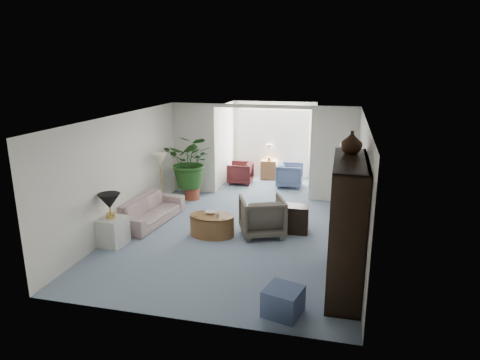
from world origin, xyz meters
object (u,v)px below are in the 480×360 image
(cabinet_urn, at_px, (352,142))
(plant_pot, at_px, (192,193))
(floor_lamp, at_px, (160,159))
(ottoman, at_px, (283,301))
(framed_picture, at_px, (362,167))
(coffee_table, at_px, (212,225))
(coffee_cup, at_px, (217,216))
(side_table_dark, at_px, (297,219))
(sunroom_chair_maroon, at_px, (240,173))
(coffee_bowl, at_px, (211,212))
(entertainment_cabinet, at_px, (347,226))
(sofa, at_px, (150,210))
(wingback_chair, at_px, (262,216))
(sunroom_table, at_px, (269,170))
(table_lamp, at_px, (109,201))
(end_table, at_px, (112,231))
(sunroom_chair_blue, at_px, (290,175))

(cabinet_urn, relative_size, plant_pot, 0.91)
(floor_lamp, relative_size, ottoman, 0.71)
(framed_picture, distance_m, plant_pot, 5.10)
(coffee_table, xyz_separation_m, coffee_cup, (0.15, -0.10, 0.27))
(side_table_dark, height_order, sunroom_chair_maroon, sunroom_chair_maroon)
(coffee_bowl, xyz_separation_m, coffee_cup, (0.20, -0.20, 0.01))
(framed_picture, relative_size, entertainment_cabinet, 0.24)
(sofa, xyz_separation_m, coffee_bowl, (1.56, -0.33, 0.19))
(framed_picture, height_order, coffee_cup, framed_picture)
(sunroom_chair_maroon, bearing_deg, coffee_cup, 5.31)
(sofa, xyz_separation_m, wingback_chair, (2.62, -0.13, 0.13))
(floor_lamp, bearing_deg, coffee_bowl, -38.03)
(coffee_cup, bearing_deg, plant_pot, 120.82)
(coffee_bowl, height_order, cabinet_urn, cabinet_urn)
(entertainment_cabinet, distance_m, cabinet_urn, 1.34)
(sofa, bearing_deg, floor_lamp, 15.95)
(framed_picture, xyz_separation_m, cabinet_urn, (-0.23, -0.89, 0.60))
(sofa, height_order, coffee_table, sofa)
(coffee_table, relative_size, sunroom_table, 1.59)
(plant_pot, bearing_deg, coffee_table, -60.88)
(entertainment_cabinet, bearing_deg, ottoman, -129.37)
(table_lamp, bearing_deg, coffee_cup, 22.77)
(coffee_cup, distance_m, plant_pot, 2.80)
(framed_picture, relative_size, end_table, 0.88)
(end_table, height_order, entertainment_cabinet, entertainment_cabinet)
(end_table, bearing_deg, entertainment_cabinet, -7.79)
(framed_picture, distance_m, sunroom_chair_maroon, 5.54)
(coffee_bowl, distance_m, cabinet_urn, 3.49)
(end_table, distance_m, plant_pot, 3.26)
(sofa, height_order, entertainment_cabinet, entertainment_cabinet)
(coffee_table, relative_size, side_table_dark, 1.59)
(coffee_cup, relative_size, sunroom_chair_maroon, 0.13)
(sunroom_chair_blue, bearing_deg, end_table, 147.89)
(floor_lamp, relative_size, sunroom_table, 0.60)
(end_table, distance_m, cabinet_urn, 4.94)
(floor_lamp, distance_m, sunroom_table, 4.13)
(coffee_bowl, xyz_separation_m, wingback_chair, (1.07, 0.20, -0.07))
(framed_picture, distance_m, end_table, 5.01)
(table_lamp, distance_m, coffee_bowl, 2.08)
(table_lamp, bearing_deg, ottoman, -23.99)
(floor_lamp, bearing_deg, cabinet_urn, -29.05)
(floor_lamp, bearing_deg, sunroom_table, 57.48)
(table_lamp, xyz_separation_m, sunroom_table, (2.19, 5.76, -0.62))
(framed_picture, height_order, sunroom_table, framed_picture)
(wingback_chair, distance_m, sunroom_chair_maroon, 4.04)
(plant_pot, bearing_deg, cabinet_urn, -39.89)
(table_lamp, xyz_separation_m, coffee_bowl, (1.76, 1.02, -0.44))
(framed_picture, xyz_separation_m, end_table, (-4.74, -0.78, -1.42))
(ottoman, bearing_deg, cabinet_urn, 61.17)
(plant_pot, bearing_deg, floor_lamp, -121.11)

